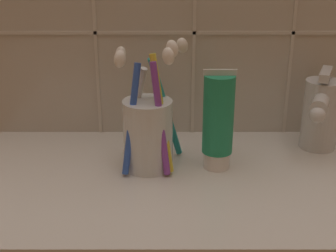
# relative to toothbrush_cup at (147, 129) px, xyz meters

# --- Properties ---
(sink_counter) EXTENTS (0.61, 0.33, 0.02)m
(sink_counter) POSITION_rel_toothbrush_cup_xyz_m (0.05, -0.03, -0.07)
(sink_counter) COLOR silver
(sink_counter) RESTS_ON ground
(toothbrush_cup) EXTENTS (0.11, 0.10, 0.19)m
(toothbrush_cup) POSITION_rel_toothbrush_cup_xyz_m (0.00, 0.00, 0.00)
(toothbrush_cup) COLOR silver
(toothbrush_cup) RESTS_ON sink_counter
(toothpaste_tube) EXTENTS (0.04, 0.04, 0.14)m
(toothpaste_tube) POSITION_rel_toothbrush_cup_xyz_m (0.10, 0.00, 0.01)
(toothpaste_tube) COLOR white
(toothpaste_tube) RESTS_ON sink_counter
(sink_faucet) EXTENTS (0.06, 0.10, 0.12)m
(sink_faucet) POSITION_rel_toothbrush_cup_xyz_m (0.26, 0.06, 0.00)
(sink_faucet) COLOR silver
(sink_faucet) RESTS_ON sink_counter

